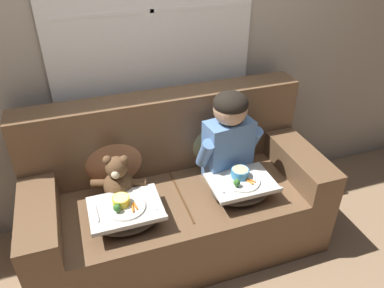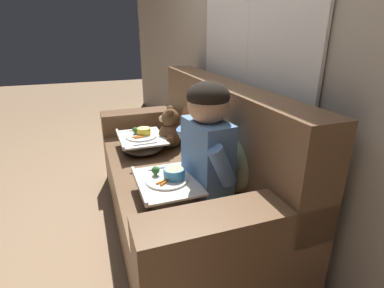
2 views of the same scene
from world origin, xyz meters
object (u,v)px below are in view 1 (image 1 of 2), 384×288
(throw_pillow_behind_teddy, at_px, (113,157))
(lap_tray_child, at_px, (241,187))
(couch, at_px, (176,197))
(lap_tray_teddy, at_px, (126,214))
(teddy_bear, at_px, (118,181))
(child_figure, at_px, (229,132))
(throw_pillow_behind_child, at_px, (218,137))

(throw_pillow_behind_teddy, height_order, lap_tray_child, throw_pillow_behind_teddy)
(couch, xyz_separation_m, throw_pillow_behind_teddy, (-0.38, 0.17, 0.31))
(couch, relative_size, lap_tray_teddy, 4.54)
(throw_pillow_behind_teddy, height_order, teddy_bear, throw_pillow_behind_teddy)
(throw_pillow_behind_teddy, height_order, child_figure, child_figure)
(throw_pillow_behind_child, xyz_separation_m, child_figure, (0.00, -0.18, 0.15))
(throw_pillow_behind_child, distance_m, teddy_bear, 0.78)
(teddy_bear, relative_size, lap_tray_child, 0.83)
(couch, xyz_separation_m, teddy_bear, (-0.38, -0.01, 0.25))
(couch, xyz_separation_m, lap_tray_teddy, (-0.38, -0.24, 0.17))
(throw_pillow_behind_child, height_order, child_figure, child_figure)
(couch, xyz_separation_m, lap_tray_child, (0.38, -0.24, 0.17))
(lap_tray_child, relative_size, lap_tray_teddy, 0.97)
(throw_pillow_behind_teddy, bearing_deg, child_figure, -13.40)
(couch, distance_m, child_figure, 0.59)
(couch, relative_size, teddy_bear, 5.58)
(throw_pillow_behind_teddy, xyz_separation_m, teddy_bear, (-0.00, -0.18, -0.07))
(teddy_bear, xyz_separation_m, lap_tray_child, (0.76, -0.23, -0.07))
(couch, height_order, throw_pillow_behind_child, couch)
(couch, bearing_deg, teddy_bear, -178.29)
(teddy_bear, bearing_deg, lap_tray_child, -16.94)
(child_figure, height_order, teddy_bear, child_figure)
(throw_pillow_behind_child, distance_m, lap_tray_teddy, 0.87)
(couch, relative_size, child_figure, 3.05)
(couch, relative_size, lap_tray_child, 4.66)
(couch, height_order, teddy_bear, couch)
(throw_pillow_behind_child, bearing_deg, couch, -155.53)
(throw_pillow_behind_teddy, bearing_deg, lap_tray_teddy, -90.13)
(child_figure, height_order, lap_tray_child, child_figure)
(couch, xyz_separation_m, child_figure, (0.38, -0.01, 0.46))
(throw_pillow_behind_teddy, relative_size, child_figure, 0.65)
(throw_pillow_behind_child, xyz_separation_m, lap_tray_child, (-0.00, -0.41, -0.14))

